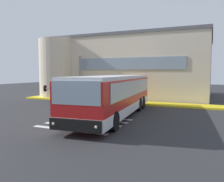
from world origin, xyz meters
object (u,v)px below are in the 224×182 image
object	(u,v)px
entry_support_column	(81,77)
passenger_by_doorway	(93,90)
bus_main_foreground	(114,96)
passenger_near_column	(82,91)

from	to	relation	value
entry_support_column	passenger_by_doorway	xyz separation A→B (m)	(1.89, -0.74, -1.27)
entry_support_column	bus_main_foreground	world-z (taller)	entry_support_column
entry_support_column	passenger_by_doorway	distance (m)	2.40
passenger_by_doorway	bus_main_foreground	bearing A→B (deg)	-51.23
entry_support_column	passenger_near_column	xyz separation A→B (m)	(0.80, -0.95, -1.31)
passenger_near_column	passenger_by_doorway	bearing A→B (deg)	11.14
bus_main_foreground	passenger_by_doorway	bearing A→B (deg)	128.77
bus_main_foreground	passenger_by_doorway	size ratio (longest dim) A/B	6.93
passenger_near_column	passenger_by_doorway	size ratio (longest dim) A/B	1.00
passenger_near_column	passenger_by_doorway	distance (m)	1.11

